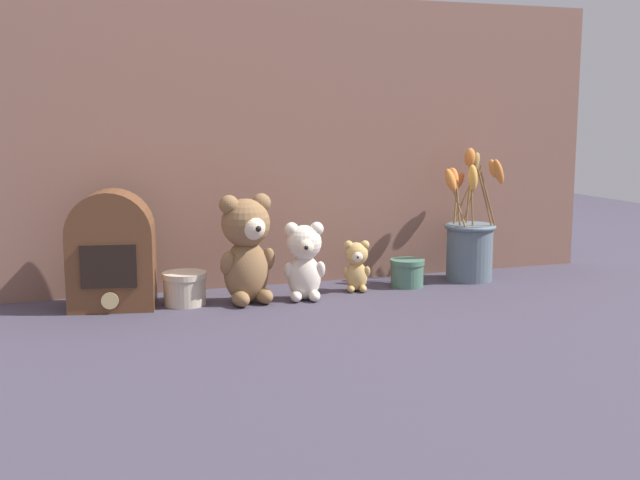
{
  "coord_description": "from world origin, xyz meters",
  "views": [
    {
      "loc": [
        -0.58,
        -1.66,
        0.41
      ],
      "look_at": [
        0.0,
        0.02,
        0.13
      ],
      "focal_mm": 45.0,
      "sensor_mm": 36.0,
      "label": 1
    }
  ],
  "objects_px": {
    "teddy_bear_medium": "(304,260)",
    "vintage_radio": "(112,251)",
    "decorative_tin_tall": "(407,273)",
    "flower_vase": "(469,241)",
    "decorative_tin_short": "(185,288)",
    "teddy_bear_small": "(357,265)",
    "teddy_bear_large": "(247,247)"
  },
  "relations": [
    {
      "from": "teddy_bear_small",
      "to": "decorative_tin_tall",
      "type": "relative_size",
      "value": 1.45
    },
    {
      "from": "teddy_bear_medium",
      "to": "vintage_radio",
      "type": "xyz_separation_m",
      "value": [
        -0.41,
        0.06,
        0.03
      ]
    },
    {
      "from": "teddy_bear_small",
      "to": "teddy_bear_medium",
      "type": "bearing_deg",
      "value": -163.21
    },
    {
      "from": "flower_vase",
      "to": "decorative_tin_short",
      "type": "distance_m",
      "value": 0.71
    },
    {
      "from": "teddy_bear_large",
      "to": "teddy_bear_medium",
      "type": "distance_m",
      "value": 0.13
    },
    {
      "from": "teddy_bear_large",
      "to": "vintage_radio",
      "type": "relative_size",
      "value": 0.95
    },
    {
      "from": "vintage_radio",
      "to": "decorative_tin_short",
      "type": "relative_size",
      "value": 2.62
    },
    {
      "from": "vintage_radio",
      "to": "decorative_tin_tall",
      "type": "relative_size",
      "value": 3.05
    },
    {
      "from": "teddy_bear_medium",
      "to": "decorative_tin_tall",
      "type": "height_order",
      "value": "teddy_bear_medium"
    },
    {
      "from": "vintage_radio",
      "to": "decorative_tin_short",
      "type": "bearing_deg",
      "value": -9.21
    },
    {
      "from": "decorative_tin_short",
      "to": "decorative_tin_tall",
      "type": "bearing_deg",
      "value": 1.15
    },
    {
      "from": "vintage_radio",
      "to": "decorative_tin_tall",
      "type": "bearing_deg",
      "value": -1.11
    },
    {
      "from": "teddy_bear_medium",
      "to": "decorative_tin_tall",
      "type": "xyz_separation_m",
      "value": [
        0.27,
        0.05,
        -0.06
      ]
    },
    {
      "from": "teddy_bear_small",
      "to": "vintage_radio",
      "type": "xyz_separation_m",
      "value": [
        -0.55,
        0.02,
        0.06
      ]
    },
    {
      "from": "teddy_bear_medium",
      "to": "decorative_tin_short",
      "type": "height_order",
      "value": "teddy_bear_medium"
    },
    {
      "from": "teddy_bear_large",
      "to": "decorative_tin_tall",
      "type": "bearing_deg",
      "value": 5.43
    },
    {
      "from": "flower_vase",
      "to": "decorative_tin_tall",
      "type": "distance_m",
      "value": 0.19
    },
    {
      "from": "flower_vase",
      "to": "decorative_tin_short",
      "type": "relative_size",
      "value": 3.41
    },
    {
      "from": "vintage_radio",
      "to": "decorative_tin_tall",
      "type": "xyz_separation_m",
      "value": [
        0.68,
        -0.01,
        -0.09
      ]
    },
    {
      "from": "teddy_bear_small",
      "to": "vintage_radio",
      "type": "bearing_deg",
      "value": 177.74
    },
    {
      "from": "teddy_bear_medium",
      "to": "decorative_tin_short",
      "type": "bearing_deg",
      "value": 171.16
    },
    {
      "from": "teddy_bear_small",
      "to": "vintage_radio",
      "type": "relative_size",
      "value": 0.48
    },
    {
      "from": "vintage_radio",
      "to": "teddy_bear_large",
      "type": "bearing_deg",
      "value": -10.42
    },
    {
      "from": "teddy_bear_medium",
      "to": "vintage_radio",
      "type": "distance_m",
      "value": 0.41
    },
    {
      "from": "teddy_bear_small",
      "to": "decorative_tin_tall",
      "type": "bearing_deg",
      "value": 3.62
    },
    {
      "from": "teddy_bear_medium",
      "to": "decorative_tin_tall",
      "type": "distance_m",
      "value": 0.28
    },
    {
      "from": "teddy_bear_large",
      "to": "teddy_bear_small",
      "type": "bearing_deg",
      "value": 6.33
    },
    {
      "from": "teddy_bear_small",
      "to": "decorative_tin_short",
      "type": "xyz_separation_m",
      "value": [
        -0.4,
        -0.0,
        -0.03
      ]
    },
    {
      "from": "vintage_radio",
      "to": "flower_vase",
      "type": "bearing_deg",
      "value": 0.46
    },
    {
      "from": "teddy_bear_medium",
      "to": "vintage_radio",
      "type": "height_order",
      "value": "vintage_radio"
    },
    {
      "from": "teddy_bear_large",
      "to": "decorative_tin_tall",
      "type": "xyz_separation_m",
      "value": [
        0.4,
        0.04,
        -0.09
      ]
    },
    {
      "from": "teddy_bear_large",
      "to": "teddy_bear_small",
      "type": "height_order",
      "value": "teddy_bear_large"
    }
  ]
}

